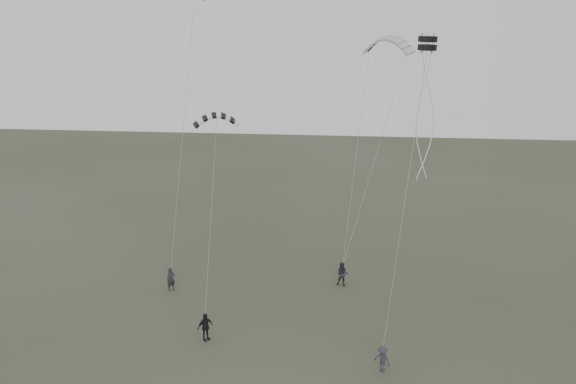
# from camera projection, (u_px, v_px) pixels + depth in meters

# --- Properties ---
(ground) EXTENTS (140.00, 140.00, 0.00)m
(ground) POSITION_uv_depth(u_px,v_px,m) (263.00, 331.00, 34.31)
(ground) COLOR #343D27
(ground) RESTS_ON ground
(flyer_left) EXTENTS (0.73, 0.70, 1.69)m
(flyer_left) POSITION_uv_depth(u_px,v_px,m) (171.00, 279.00, 39.57)
(flyer_left) COLOR #222228
(flyer_left) RESTS_ON ground
(flyer_right) EXTENTS (0.97, 0.81, 1.78)m
(flyer_right) POSITION_uv_depth(u_px,v_px,m) (342.00, 274.00, 40.28)
(flyer_right) COLOR #26262B
(flyer_right) RESTS_ON ground
(flyer_center) EXTENTS (1.01, 1.01, 1.72)m
(flyer_center) POSITION_uv_depth(u_px,v_px,m) (205.00, 327.00, 33.09)
(flyer_center) COLOR black
(flyer_center) RESTS_ON ground
(flyer_far) EXTENTS (1.10, 0.99, 1.48)m
(flyer_far) POSITION_uv_depth(u_px,v_px,m) (382.00, 359.00, 30.00)
(flyer_far) COLOR #2D2D33
(flyer_far) RESTS_ON ground
(kite_pale_large) EXTENTS (4.42, 3.78, 1.99)m
(kite_pale_large) POSITION_uv_depth(u_px,v_px,m) (388.00, 38.00, 43.42)
(kite_pale_large) COLOR #AFB1B4
(kite_pale_large) RESTS_ON flyer_right
(kite_striped) EXTENTS (3.01, 1.79, 1.29)m
(kite_striped) POSITION_uv_depth(u_px,v_px,m) (216.00, 115.00, 35.41)
(kite_striped) COLOR black
(kite_striped) RESTS_ON flyer_center
(kite_box) EXTENTS (1.03, 1.04, 0.79)m
(kite_box) POSITION_uv_depth(u_px,v_px,m) (427.00, 43.00, 30.44)
(kite_box) COLOR black
(kite_box) RESTS_ON flyer_far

